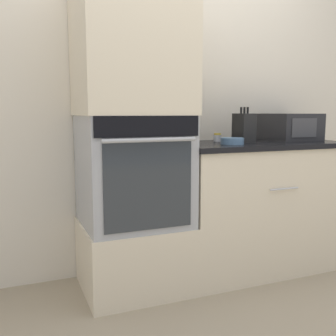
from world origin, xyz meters
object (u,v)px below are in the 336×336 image
(wall_oven, at_px, (133,170))
(bowl, at_px, (232,141))
(condiment_jar_near, at_px, (181,134))
(microwave, at_px, (289,127))
(condiment_jar_mid, at_px, (217,137))
(knife_block, at_px, (244,128))

(wall_oven, relative_size, bowl, 4.44)
(condiment_jar_near, bearing_deg, microwave, -10.80)
(condiment_jar_mid, bearing_deg, wall_oven, -167.58)
(knife_block, height_order, condiment_jar_near, knife_block)
(wall_oven, height_order, condiment_jar_mid, wall_oven)
(condiment_jar_near, bearing_deg, wall_oven, -149.89)
(bowl, relative_size, condiment_jar_mid, 2.53)
(condiment_jar_near, height_order, condiment_jar_mid, condiment_jar_near)
(wall_oven, bearing_deg, bowl, -8.63)
(wall_oven, height_order, microwave, microwave)
(condiment_jar_mid, bearing_deg, condiment_jar_near, 157.21)
(bowl, bearing_deg, knife_block, 35.61)
(condiment_jar_mid, bearing_deg, knife_block, -43.44)
(bowl, bearing_deg, microwave, 17.34)
(microwave, relative_size, condiment_jar_mid, 6.27)
(microwave, distance_m, knife_block, 0.46)
(microwave, distance_m, condiment_jar_near, 0.86)
(bowl, distance_m, condiment_jar_mid, 0.25)
(microwave, relative_size, condiment_jar_near, 3.58)
(microwave, xyz_separation_m, bowl, (-0.63, -0.20, -0.08))
(condiment_jar_near, bearing_deg, bowl, -58.44)
(knife_block, distance_m, condiment_jar_mid, 0.21)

